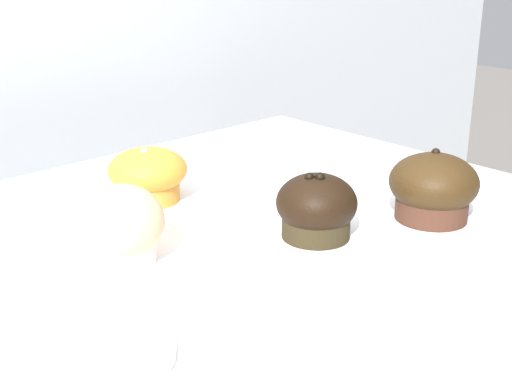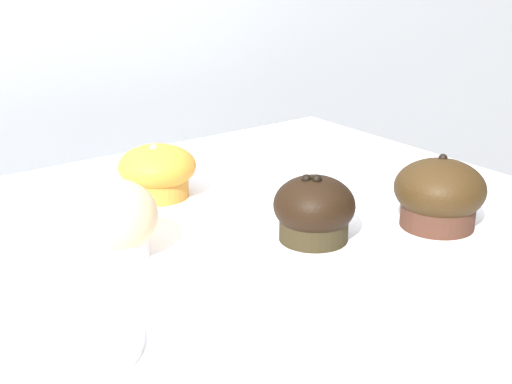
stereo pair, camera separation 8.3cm
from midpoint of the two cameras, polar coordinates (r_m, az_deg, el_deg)
The scene contains 5 objects.
muffin_front_center at distance 0.77m, azimuth -13.92°, elevation -2.78°, with size 0.10×0.10×0.09m.
muffin_back_left at distance 0.94m, azimuth -11.17°, elevation 1.34°, with size 0.10×0.10×0.07m.
muffin_back_right at distance 0.88m, azimuth 11.39°, elevation 0.28°, with size 0.11×0.11×0.09m.
muffin_front_left at distance 0.81m, azimuth 1.94°, elevation -1.34°, with size 0.09×0.09×0.08m.
serving_plate at distance 0.63m, azimuth -18.33°, elevation -12.42°, with size 0.17×0.17×0.01m.
Camera 1 is at (-0.44, -0.62, 1.24)m, focal length 50.00 mm.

